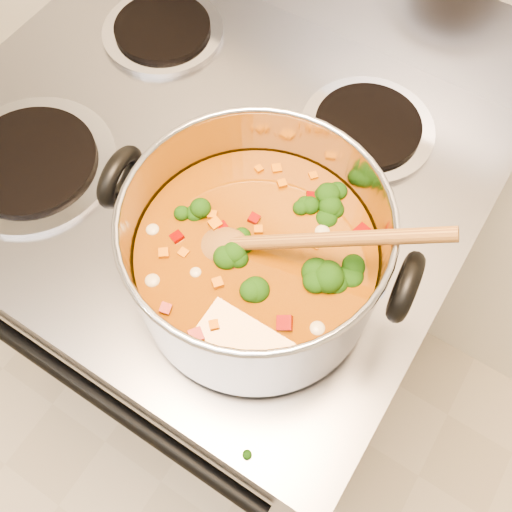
{
  "coord_description": "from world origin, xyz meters",
  "views": [
    {
      "loc": [
        0.28,
        0.77,
        1.6
      ],
      "look_at": [
        0.13,
        1.01,
        1.01
      ],
      "focal_mm": 40.0,
      "sensor_mm": 36.0,
      "label": 1
    }
  ],
  "objects": [
    {
      "name": "electric_range",
      "position": [
        -0.06,
        1.16,
        0.47
      ],
      "size": [
        0.8,
        0.72,
        1.08
      ],
      "color": "gray",
      "rests_on": "ground"
    },
    {
      "name": "stockpot",
      "position": [
        0.13,
        1.01,
        1.01
      ],
      "size": [
        0.36,
        0.29,
        0.17
      ],
      "rotation": [
        0.0,
        0.0,
        0.15
      ],
      "color": "#A7A7AF",
      "rests_on": "electric_range"
    },
    {
      "name": "wooden_spoon",
      "position": [
        0.14,
        1.02,
        1.05
      ],
      "size": [
        0.27,
        0.14,
        0.13
      ],
      "rotation": [
        0.0,
        0.0,
        0.4
      ],
      "color": "olive",
      "rests_on": "stockpot"
    },
    {
      "name": "cooktop_crumbs",
      "position": [
        0.11,
        0.91,
        0.92
      ],
      "size": [
        0.3,
        0.23,
        0.01
      ],
      "color": "black",
      "rests_on": "electric_range"
    }
  ]
}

